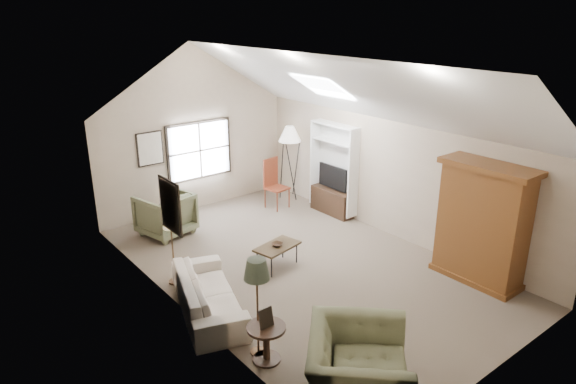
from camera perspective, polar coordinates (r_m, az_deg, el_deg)
room_shell at (r=9.00m, az=1.62°, el=10.21°), size 5.01×8.01×4.00m
window at (r=12.64m, az=-9.80°, el=4.58°), size 1.72×0.08×1.42m
skylight at (r=10.51m, az=3.92°, el=11.63°), size 0.80×1.20×0.52m
wall_art at (r=9.98m, az=-14.10°, el=1.83°), size 1.97×3.71×0.88m
armoire at (r=9.73m, az=20.80°, el=-3.31°), size 0.60×1.50×2.20m
tv_alcove at (r=12.16m, az=5.09°, el=2.72°), size 0.32×1.30×2.10m
media_console at (r=12.42m, az=4.91°, el=-1.05°), size 0.34×1.18×0.60m
tv_panel at (r=12.22m, az=4.99°, el=1.67°), size 0.05×0.90×0.55m
sofa at (r=8.60m, az=-8.87°, el=-11.10°), size 1.52×2.37×0.64m
armchair_near at (r=6.81m, az=7.77°, el=-18.94°), size 1.88×1.88×0.92m
armchair_far at (r=11.49m, az=-13.47°, el=-2.39°), size 1.23×1.25×0.95m
coffee_table at (r=9.88m, az=-1.20°, el=-7.15°), size 0.97×0.67×0.45m
bowl at (r=9.77m, az=-1.21°, el=-5.83°), size 0.25×0.25×0.05m
side_table at (r=7.49m, az=-2.41°, el=-16.45°), size 0.70×0.70×0.55m
side_chair at (r=12.62m, az=-1.23°, el=0.90°), size 0.55×0.55×1.24m
tripod_lamp at (r=13.19m, az=0.19°, el=3.35°), size 0.58×0.58×1.94m
dark_lamp at (r=7.35m, az=-3.41°, el=-12.62°), size 0.47×0.47×1.54m
tan_lamp at (r=9.38m, az=-12.70°, el=-6.07°), size 0.35×0.35×1.38m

